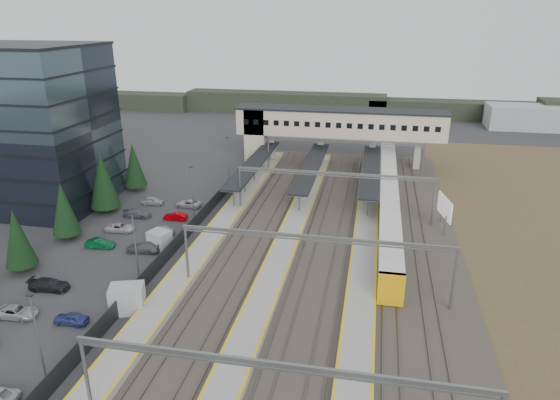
% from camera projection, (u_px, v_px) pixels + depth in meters
% --- Properties ---
extents(ground, '(220.00, 220.00, 0.00)m').
position_uv_depth(ground, '(227.00, 254.00, 62.76)').
color(ground, '#2B2B2D').
rests_on(ground, ground).
extents(office_building, '(24.30, 18.30, 24.30)m').
position_uv_depth(office_building, '(19.00, 127.00, 75.93)').
color(office_building, '#354552').
rests_on(office_building, ground).
extents(conifer_row, '(4.42, 49.82, 9.50)m').
position_uv_depth(conifer_row, '(45.00, 217.00, 61.44)').
color(conifer_row, black).
rests_on(conifer_row, ground).
extents(car_park, '(10.54, 44.54, 1.28)m').
position_uv_depth(car_park, '(102.00, 259.00, 60.03)').
color(car_park, '#B9B9BE').
rests_on(car_park, ground).
extents(lampposts, '(0.50, 53.25, 8.07)m').
position_uv_depth(lampposts, '(168.00, 214.00, 63.81)').
color(lampposts, slate).
rests_on(lampposts, ground).
extents(fence, '(0.08, 90.00, 2.00)m').
position_uv_depth(fence, '(191.00, 227.00, 68.16)').
color(fence, '#26282B').
rests_on(fence, ground).
extents(relay_cabin_near, '(3.94, 3.37, 2.79)m').
position_uv_depth(relay_cabin_near, '(127.00, 299.00, 50.30)').
color(relay_cabin_near, '#95989B').
rests_on(relay_cabin_near, ground).
extents(relay_cabin_far, '(3.13, 2.86, 2.37)m').
position_uv_depth(relay_cabin_far, '(160.00, 240.00, 63.81)').
color(relay_cabin_far, '#95989B').
rests_on(relay_cabin_far, ground).
extents(rail_corridor, '(34.00, 90.00, 0.92)m').
position_uv_depth(rail_corridor, '(306.00, 241.00, 65.58)').
color(rail_corridor, '#36302A').
rests_on(rail_corridor, ground).
extents(canopies, '(23.10, 30.00, 3.28)m').
position_uv_depth(canopies, '(311.00, 166.00, 84.93)').
color(canopies, black).
rests_on(canopies, ground).
extents(footbridge, '(40.40, 6.40, 11.20)m').
position_uv_depth(footbridge, '(325.00, 125.00, 97.18)').
color(footbridge, '#BBAB8E').
rests_on(footbridge, ground).
extents(gantries, '(28.40, 62.28, 7.17)m').
position_uv_depth(gantries, '(326.00, 208.00, 61.26)').
color(gantries, slate).
rests_on(gantries, ground).
extents(train, '(2.74, 57.14, 3.44)m').
position_uv_depth(train, '(388.00, 197.00, 76.56)').
color(train, silver).
rests_on(train, ground).
extents(billboard, '(1.28, 5.61, 4.79)m').
position_uv_depth(billboard, '(445.00, 208.00, 68.66)').
color(billboard, slate).
rests_on(billboard, ground).
extents(treeline_far, '(170.00, 19.00, 7.00)m').
position_uv_depth(treeline_far, '(400.00, 108.00, 142.25)').
color(treeline_far, black).
rests_on(treeline_far, ground).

